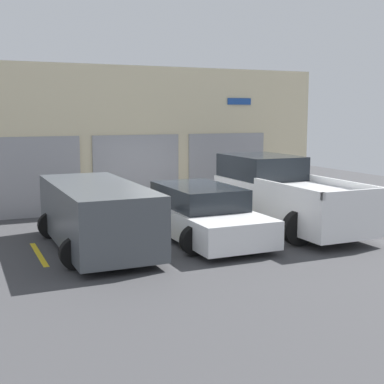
{
  "coord_description": "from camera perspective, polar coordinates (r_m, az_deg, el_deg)",
  "views": [
    {
      "loc": [
        -5.5,
        -13.43,
        3.1
      ],
      "look_at": [
        0.0,
        -0.98,
        1.1
      ],
      "focal_mm": 50.0,
      "sensor_mm": 36.0,
      "label": 1
    }
  ],
  "objects": [
    {
      "name": "pickup_truck",
      "position": [
        14.85,
        9.67,
        -0.3
      ],
      "size": [
        2.5,
        5.32,
        1.9
      ],
      "color": "white",
      "rests_on": "ground"
    },
    {
      "name": "ground_plane",
      "position": [
        14.84,
        -1.54,
        -3.7
      ],
      "size": [
        28.0,
        28.0,
        0.0
      ],
      "primitive_type": "plane",
      "color": "#3D3D3F"
    },
    {
      "name": "parking_stripe_right",
      "position": [
        15.54,
        14.23,
        -3.39
      ],
      "size": [
        0.12,
        2.2,
        0.01
      ],
      "primitive_type": "cube",
      "color": "gold",
      "rests_on": "ground"
    },
    {
      "name": "parking_stripe_centre",
      "position": [
        14.09,
        5.74,
        -4.37
      ],
      "size": [
        0.12,
        2.2,
        0.01
      ],
      "primitive_type": "cube",
      "color": "gold",
      "rests_on": "ground"
    },
    {
      "name": "shophouse_building",
      "position": [
        17.61,
        -5.68,
        5.57
      ],
      "size": [
        12.84,
        0.68,
        4.6
      ],
      "color": "beige",
      "rests_on": "ground"
    },
    {
      "name": "sedan_white",
      "position": [
        13.41,
        0.81,
        -2.28
      ],
      "size": [
        2.28,
        4.78,
        1.32
      ],
      "color": "white",
      "rests_on": "ground"
    },
    {
      "name": "parking_stripe_far_left",
      "position": [
        12.43,
        -16.02,
        -6.39
      ],
      "size": [
        0.12,
        2.2,
        0.01
      ],
      "primitive_type": "cube",
      "color": "gold",
      "rests_on": "ground"
    },
    {
      "name": "sedan_side",
      "position": [
        12.5,
        -10.19,
        -2.28
      ],
      "size": [
        2.24,
        4.79,
        1.51
      ],
      "color": "#474C51",
      "rests_on": "ground"
    },
    {
      "name": "parking_stripe_left",
      "position": [
        13.03,
        -4.43,
        -5.41
      ],
      "size": [
        0.12,
        2.2,
        0.01
      ],
      "primitive_type": "cube",
      "color": "gold",
      "rests_on": "ground"
    }
  ]
}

